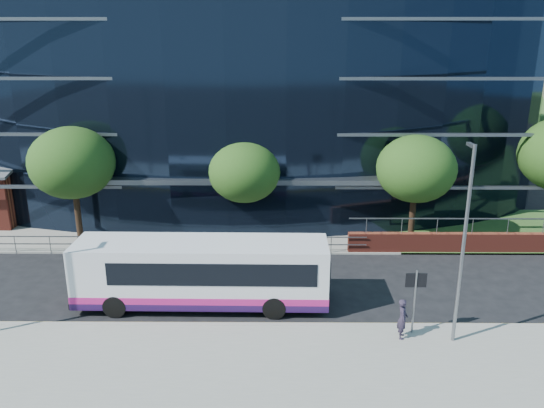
{
  "coord_description": "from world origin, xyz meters",
  "views": [
    {
      "loc": [
        -1.15,
        -20.99,
        11.77
      ],
      "look_at": [
        -1.36,
        8.0,
        2.7
      ],
      "focal_mm": 35.0,
      "sensor_mm": 36.0,
      "label": 1
    }
  ],
  "objects_px": {
    "tree_dist_e": "(497,105)",
    "city_bus": "(204,272)",
    "tree_far_b": "(245,172)",
    "streetlight_east": "(464,241)",
    "pedestrian": "(402,319)",
    "tree_far_c": "(416,169)",
    "street_sign": "(415,288)",
    "tree_far_a": "(72,163)"
  },
  "relations": [
    {
      "from": "tree_dist_e",
      "to": "pedestrian",
      "type": "distance_m",
      "value": 46.65
    },
    {
      "from": "street_sign",
      "to": "pedestrian",
      "type": "distance_m",
      "value": 1.33
    },
    {
      "from": "street_sign",
      "to": "tree_dist_e",
      "type": "height_order",
      "value": "tree_dist_e"
    },
    {
      "from": "city_bus",
      "to": "pedestrian",
      "type": "relative_size",
      "value": 6.76
    },
    {
      "from": "streetlight_east",
      "to": "city_bus",
      "type": "height_order",
      "value": "streetlight_east"
    },
    {
      "from": "street_sign",
      "to": "tree_dist_e",
      "type": "distance_m",
      "value": 45.99
    },
    {
      "from": "city_bus",
      "to": "tree_dist_e",
      "type": "bearing_deg",
      "value": 54.6
    },
    {
      "from": "city_bus",
      "to": "pedestrian",
      "type": "bearing_deg",
      "value": -18.8
    },
    {
      "from": "city_bus",
      "to": "streetlight_east",
      "type": "bearing_deg",
      "value": -16.18
    },
    {
      "from": "streetlight_east",
      "to": "city_bus",
      "type": "xyz_separation_m",
      "value": [
        -10.4,
        3.14,
        -2.8
      ]
    },
    {
      "from": "tree_far_b",
      "to": "pedestrian",
      "type": "xyz_separation_m",
      "value": [
        6.97,
        -11.49,
        -3.21
      ]
    },
    {
      "from": "tree_far_b",
      "to": "streetlight_east",
      "type": "relative_size",
      "value": 0.76
    },
    {
      "from": "street_sign",
      "to": "tree_far_b",
      "type": "bearing_deg",
      "value": 124.08
    },
    {
      "from": "tree_dist_e",
      "to": "pedestrian",
      "type": "bearing_deg",
      "value": -115.5
    },
    {
      "from": "tree_far_a",
      "to": "city_bus",
      "type": "distance_m",
      "value": 12.2
    },
    {
      "from": "street_sign",
      "to": "tree_far_a",
      "type": "distance_m",
      "value": 20.63
    },
    {
      "from": "tree_far_b",
      "to": "city_bus",
      "type": "height_order",
      "value": "tree_far_b"
    },
    {
      "from": "tree_far_b",
      "to": "tree_far_c",
      "type": "relative_size",
      "value": 0.93
    },
    {
      "from": "tree_far_a",
      "to": "tree_far_c",
      "type": "relative_size",
      "value": 1.07
    },
    {
      "from": "tree_far_a",
      "to": "tree_far_b",
      "type": "relative_size",
      "value": 1.15
    },
    {
      "from": "tree_far_b",
      "to": "tree_dist_e",
      "type": "relative_size",
      "value": 0.93
    },
    {
      "from": "street_sign",
      "to": "tree_far_c",
      "type": "distance_m",
      "value": 11.14
    },
    {
      "from": "city_bus",
      "to": "pedestrian",
      "type": "xyz_separation_m",
      "value": [
        8.37,
        -2.95,
        -0.64
      ]
    },
    {
      "from": "tree_far_c",
      "to": "tree_dist_e",
      "type": "bearing_deg",
      "value": 61.26
    },
    {
      "from": "tree_far_a",
      "to": "city_bus",
      "type": "height_order",
      "value": "tree_far_a"
    },
    {
      "from": "street_sign",
      "to": "tree_far_a",
      "type": "height_order",
      "value": "tree_far_a"
    },
    {
      "from": "tree_dist_e",
      "to": "streetlight_east",
      "type": "relative_size",
      "value": 0.81
    },
    {
      "from": "tree_dist_e",
      "to": "streetlight_east",
      "type": "distance_m",
      "value": 45.85
    },
    {
      "from": "tree_far_a",
      "to": "tree_far_c",
      "type": "xyz_separation_m",
      "value": [
        20.0,
        0.0,
        -0.33
      ]
    },
    {
      "from": "streetlight_east",
      "to": "pedestrian",
      "type": "height_order",
      "value": "streetlight_east"
    },
    {
      "from": "tree_far_a",
      "to": "streetlight_east",
      "type": "distance_m",
      "value": 22.05
    },
    {
      "from": "tree_dist_e",
      "to": "city_bus",
      "type": "height_order",
      "value": "tree_dist_e"
    },
    {
      "from": "street_sign",
      "to": "tree_far_c",
      "type": "bearing_deg",
      "value": 76.71
    },
    {
      "from": "tree_far_b",
      "to": "streetlight_east",
      "type": "xyz_separation_m",
      "value": [
        9.0,
        -11.67,
        0.23
      ]
    },
    {
      "from": "pedestrian",
      "to": "tree_far_b",
      "type": "bearing_deg",
      "value": 39.93
    },
    {
      "from": "tree_far_c",
      "to": "pedestrian",
      "type": "height_order",
      "value": "tree_far_c"
    },
    {
      "from": "city_bus",
      "to": "street_sign",
      "type": "bearing_deg",
      "value": -15.39
    },
    {
      "from": "city_bus",
      "to": "tree_far_b",
      "type": "bearing_deg",
      "value": 81.35
    },
    {
      "from": "street_sign",
      "to": "city_bus",
      "type": "relative_size",
      "value": 0.24
    },
    {
      "from": "tree_far_b",
      "to": "tree_far_a",
      "type": "bearing_deg",
      "value": -177.14
    },
    {
      "from": "tree_far_c",
      "to": "pedestrian",
      "type": "xyz_separation_m",
      "value": [
        -3.03,
        -10.99,
        -3.54
      ]
    },
    {
      "from": "tree_far_c",
      "to": "tree_dist_e",
      "type": "height_order",
      "value": "same"
    }
  ]
}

